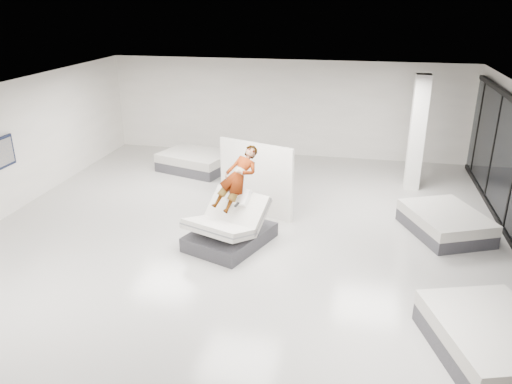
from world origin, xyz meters
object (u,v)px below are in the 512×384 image
column (417,133)px  wall_poster (0,153)px  flat_bed_right_near (491,341)px  person (238,190)px  hero_bed (230,229)px  remote (237,205)px  flat_bed_right_far (445,223)px  flat_bed_left_far (196,161)px  divider_panel (256,179)px

column → wall_poster: bearing=-158.1°
flat_bed_right_near → column: column is taller
person → flat_bed_right_near: (4.66, -3.09, -0.89)m
flat_bed_right_near → hero_bed: bearing=149.8°
flat_bed_right_near → remote: bearing=149.6°
flat_bed_right_far → wall_poster: bearing=-174.0°
column → hero_bed: bearing=-133.4°
flat_bed_left_far → wall_poster: size_ratio=2.54×
wall_poster → person: bearing=-1.2°
flat_bed_right_far → divider_panel: bearing=177.3°
remote → wall_poster: wall_poster is taller
column → flat_bed_right_far: bearing=-80.0°
flat_bed_right_far → flat_bed_left_far: (-7.02, 3.17, 0.02)m
hero_bed → remote: 0.67m
remote → flat_bed_left_far: (-2.51, 4.80, -0.72)m
divider_panel → wall_poster: bearing=-147.9°
divider_panel → wall_poster: 6.15m
hero_bed → column: size_ratio=0.69×
hero_bed → flat_bed_right_near: hero_bed is taller
person → flat_bed_right_far: person is taller
hero_bed → flat_bed_right_far: (4.71, 1.52, -0.10)m
person → flat_bed_left_far: (-2.43, 4.39, -0.90)m
hero_bed → flat_bed_right_far: size_ratio=0.93×
person → flat_bed_left_far: size_ratio=0.66×
flat_bed_right_far → flat_bed_left_far: size_ratio=0.98×
hero_bed → flat_bed_left_far: (-2.31, 4.69, -0.08)m
hero_bed → divider_panel: bearing=82.5°
divider_panel → wall_poster: (-5.97, -1.30, 0.68)m
flat_bed_left_far → flat_bed_right_near: bearing=-46.5°
wall_poster → flat_bed_right_near: bearing=-17.0°
divider_panel → flat_bed_left_far: 3.95m
remote → column: (3.99, 4.53, 0.60)m
wall_poster → column: bearing=21.9°
person → wall_poster: (-5.86, 0.12, 0.42)m
flat_bed_left_far → column: 6.64m
person → column: 5.81m
column → flat_bed_right_near: bearing=-85.4°
flat_bed_left_far → wall_poster: bearing=-128.8°
remote → wall_poster: bearing=-163.9°
hero_bed → remote: hero_bed is taller
flat_bed_right_near → column: bearing=94.6°
remote → column: bearing=69.8°
person → divider_panel: size_ratio=0.78×
column → wall_poster: (-9.93, -4.00, 0.00)m
person → flat_bed_left_far: person is taller
divider_panel → flat_bed_right_far: divider_panel is taller
person → flat_bed_right_far: size_ratio=0.67×
person → flat_bed_right_far: (4.59, 1.22, -0.91)m
flat_bed_left_far → divider_panel: bearing=-49.4°
flat_bed_left_far → column: bearing=-2.3°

